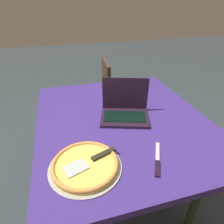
% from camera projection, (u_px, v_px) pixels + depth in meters
% --- Properties ---
extents(ground_plane, '(12.00, 12.00, 0.00)m').
position_uv_depth(ground_plane, '(119.00, 193.00, 1.60)').
color(ground_plane, '#2F393C').
extents(dining_table, '(1.21, 1.04, 0.75)m').
position_uv_depth(dining_table, '(122.00, 127.00, 1.25)').
color(dining_table, navy).
rests_on(dining_table, ground_plane).
extents(laptop, '(0.30, 0.34, 0.23)m').
position_uv_depth(laptop, '(125.00, 109.00, 1.21)').
color(laptop, black).
rests_on(laptop, dining_table).
extents(pizza_plate, '(0.23, 0.23, 0.04)m').
position_uv_depth(pizza_plate, '(116.00, 91.00, 1.52)').
color(pizza_plate, white).
rests_on(pizza_plate, dining_table).
extents(pizza_tray, '(0.33, 0.33, 0.04)m').
position_uv_depth(pizza_tray, '(85.00, 165.00, 0.85)').
color(pizza_tray, '#A5A99D').
rests_on(pizza_tray, dining_table).
extents(table_knife, '(0.21, 0.12, 0.01)m').
position_uv_depth(table_knife, '(157.00, 162.00, 0.89)').
color(table_knife, silver).
rests_on(table_knife, dining_table).
extents(chair_far, '(0.47, 0.47, 0.82)m').
position_uv_depth(chair_far, '(95.00, 91.00, 2.20)').
color(chair_far, '#3D2C1E').
rests_on(chair_far, ground_plane).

